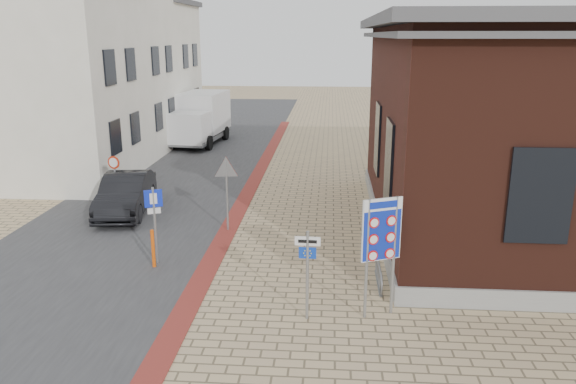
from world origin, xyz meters
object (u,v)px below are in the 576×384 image
(sedan, at_px, (126,194))
(bollard, at_px, (153,249))
(parking_sign, at_px, (154,213))
(essen_sign, at_px, (307,263))
(border_sign, at_px, (382,232))
(box_truck, at_px, (200,118))

(sedan, height_order, bollard, sedan)
(sedan, distance_m, bollard, 5.43)
(parking_sign, bearing_deg, sedan, 95.47)
(sedan, relative_size, essen_sign, 2.04)
(border_sign, height_order, essen_sign, border_sign)
(box_truck, height_order, parking_sign, box_truck)
(sedan, distance_m, parking_sign, 5.22)
(essen_sign, height_order, parking_sign, parking_sign)
(border_sign, bearing_deg, essen_sign, 166.82)
(box_truck, relative_size, bollard, 5.31)
(box_truck, bearing_deg, sedan, -83.04)
(parking_sign, bearing_deg, border_sign, -47.02)
(border_sign, height_order, parking_sign, border_sign)
(essen_sign, relative_size, bollard, 1.92)
(box_truck, xyz_separation_m, essen_sign, (7.22, -20.87, -0.16))
(essen_sign, bearing_deg, bollard, 151.71)
(sedan, relative_size, border_sign, 1.53)
(sedan, height_order, border_sign, border_sign)
(essen_sign, distance_m, bollard, 5.15)
(sedan, bearing_deg, box_truck, 83.40)
(sedan, bearing_deg, parking_sign, -68.95)
(box_truck, bearing_deg, parking_sign, -75.48)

